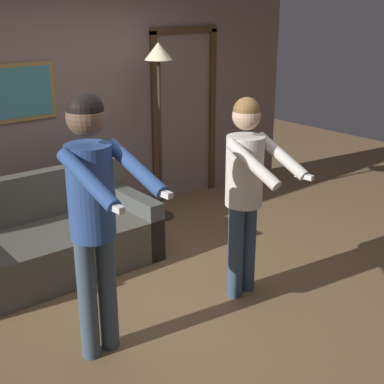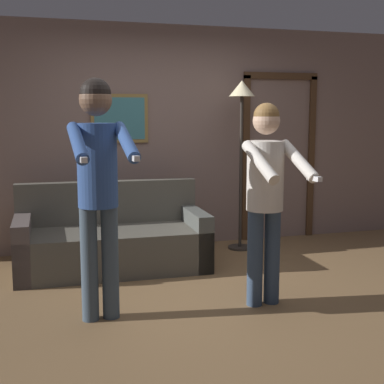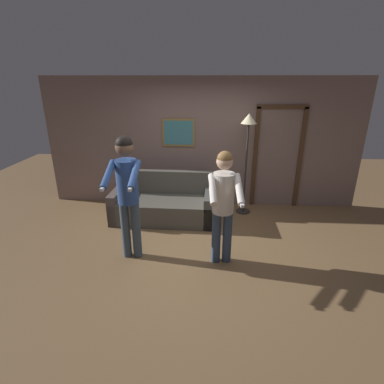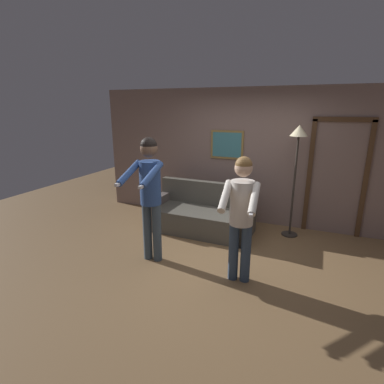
{
  "view_description": "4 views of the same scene",
  "coord_description": "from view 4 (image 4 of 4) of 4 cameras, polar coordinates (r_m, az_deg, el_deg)",
  "views": [
    {
      "loc": [
        -2.53,
        -3.14,
        2.35
      ],
      "look_at": [
        -0.26,
        -0.43,
        1.08
      ],
      "focal_mm": 50.0,
      "sensor_mm": 36.0,
      "label": 1
    },
    {
      "loc": [
        -1.41,
        -4.28,
        1.59
      ],
      "look_at": [
        -0.24,
        -0.29,
        0.97
      ],
      "focal_mm": 50.0,
      "sensor_mm": 36.0,
      "label": 2
    },
    {
      "loc": [
        0.19,
        -4.14,
        2.55
      ],
      "look_at": [
        -0.06,
        -0.18,
        1.04
      ],
      "focal_mm": 28.0,
      "sensor_mm": 36.0,
      "label": 3
    },
    {
      "loc": [
        1.17,
        -3.84,
        2.23
      ],
      "look_at": [
        -0.35,
        -0.2,
        1.11
      ],
      "focal_mm": 28.0,
      "sensor_mm": 36.0,
      "label": 4
    }
  ],
  "objects": [
    {
      "name": "ground_plane",
      "position": [
        4.59,
        5.14,
        -13.31
      ],
      "size": [
        12.0,
        12.0,
        0.0
      ],
      "primitive_type": "plane",
      "color": "olive"
    },
    {
      "name": "back_wall_assembly",
      "position": [
        5.94,
        11.24,
        6.52
      ],
      "size": [
        6.4,
        0.1,
        2.6
      ],
      "color": "gray",
      "rests_on": "ground_plane"
    },
    {
      "name": "person_standing_left",
      "position": [
        4.29,
        -8.07,
        0.91
      ],
      "size": [
        0.45,
        0.75,
        1.84
      ],
      "color": "#3F5061",
      "rests_on": "ground_plane"
    },
    {
      "name": "torchiere_lamp",
      "position": [
        5.36,
        19.46,
        7.94
      ],
      "size": [
        0.3,
        0.3,
        1.95
      ],
      "color": "#332D28",
      "rests_on": "ground_plane"
    },
    {
      "name": "person_standing_right",
      "position": [
        3.8,
        9.4,
        -3.25
      ],
      "size": [
        0.47,
        0.65,
        1.67
      ],
      "color": "#344761",
      "rests_on": "ground_plane"
    },
    {
      "name": "couch",
      "position": [
        5.6,
        1.75,
        -4.61
      ],
      "size": [
        1.92,
        0.89,
        0.87
      ],
      "color": "#555148",
      "rests_on": "ground_plane"
    }
  ]
}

